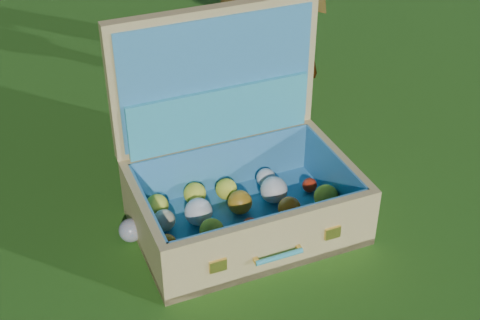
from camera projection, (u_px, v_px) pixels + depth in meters
name	position (u px, v px, depth m)	size (l,w,h in m)	color
ground	(285.00, 223.00, 1.94)	(60.00, 60.00, 0.00)	#215114
stray_ball	(131.00, 230.00, 1.86)	(0.07, 0.07, 0.07)	teal
suitcase	(235.00, 168.00, 1.88)	(0.69, 0.56, 0.59)	tan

